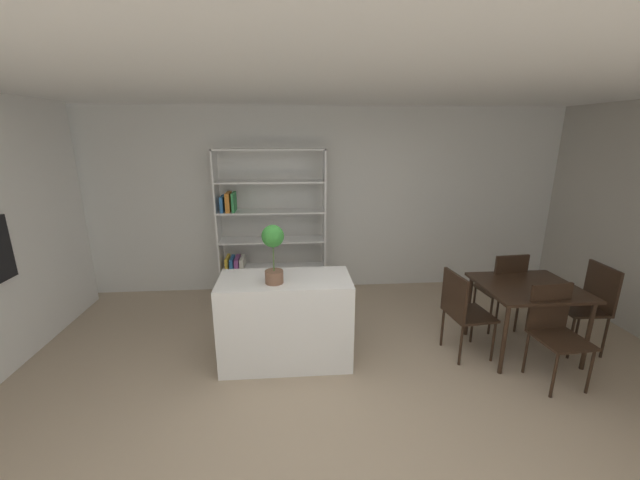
% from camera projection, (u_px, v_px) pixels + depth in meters
% --- Properties ---
extents(ground_plane, '(10.27, 10.27, 0.00)m').
position_uv_depth(ground_plane, '(332.00, 416.00, 3.14)').
color(ground_plane, tan).
extents(ceiling_slab, '(7.46, 5.74, 0.06)m').
position_uv_depth(ceiling_slab, '(335.00, 67.00, 2.41)').
color(ceiling_slab, white).
rests_on(ceiling_slab, ground_plane).
extents(back_partition, '(7.46, 0.06, 2.65)m').
position_uv_depth(back_partition, '(311.00, 201.00, 5.50)').
color(back_partition, silver).
rests_on(back_partition, ground_plane).
extents(kitchen_island, '(1.30, 0.62, 0.90)m').
position_uv_depth(kitchen_island, '(286.00, 320.00, 3.82)').
color(kitchen_island, white).
rests_on(kitchen_island, ground_plane).
extents(potted_plant_on_island, '(0.21, 0.21, 0.56)m').
position_uv_depth(potted_plant_on_island, '(273.00, 248.00, 3.49)').
color(potted_plant_on_island, brown).
rests_on(potted_plant_on_island, kitchen_island).
extents(open_bookshelf, '(1.48, 0.35, 2.09)m').
position_uv_depth(open_bookshelf, '(264.00, 230.00, 5.23)').
color(open_bookshelf, white).
rests_on(open_bookshelf, ground_plane).
extents(dining_table, '(0.97, 0.86, 0.76)m').
position_uv_depth(dining_table, '(528.00, 293.00, 3.92)').
color(dining_table, black).
rests_on(dining_table, ground_plane).
extents(dining_chair_window_side, '(0.44, 0.46, 0.95)m').
position_uv_depth(dining_chair_window_side, '(590.00, 300.00, 4.00)').
color(dining_chair_window_side, black).
rests_on(dining_chair_window_side, ground_plane).
extents(dining_chair_island_side, '(0.47, 0.48, 0.92)m').
position_uv_depth(dining_chair_island_side, '(462.00, 307.00, 3.89)').
color(dining_chair_island_side, black).
rests_on(dining_chair_island_side, ground_plane).
extents(dining_chair_far, '(0.44, 0.44, 0.97)m').
position_uv_depth(dining_chair_far, '(503.00, 285.00, 4.39)').
color(dining_chair_far, black).
rests_on(dining_chair_far, ground_plane).
extents(dining_chair_near, '(0.45, 0.46, 0.92)m').
position_uv_depth(dining_chair_near, '(555.00, 325.00, 3.52)').
color(dining_chair_near, black).
rests_on(dining_chair_near, ground_plane).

